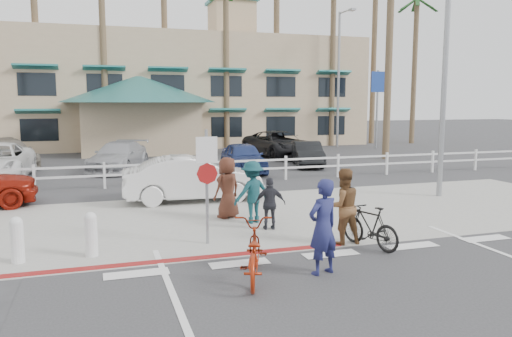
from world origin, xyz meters
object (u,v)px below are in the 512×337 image
object	(u,v)px
bike_red	(253,251)
bike_black	(370,227)
sign_post	(207,181)
car_white_sedan	(193,179)

from	to	relation	value
bike_red	bike_black	world-z (taller)	bike_red
sign_post	car_white_sedan	xyz separation A→B (m)	(0.60, 5.03, -0.72)
bike_red	sign_post	bearing A→B (deg)	-64.77
sign_post	bike_black	world-z (taller)	sign_post
bike_black	car_white_sedan	distance (m)	6.99
car_white_sedan	bike_black	bearing A→B (deg)	-154.31
sign_post	bike_black	bearing A→B (deg)	-22.46
bike_red	bike_black	size ratio (longest dim) A/B	1.26
sign_post	bike_red	size ratio (longest dim) A/B	1.45
bike_red	car_white_sedan	size ratio (longest dim) A/B	0.45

